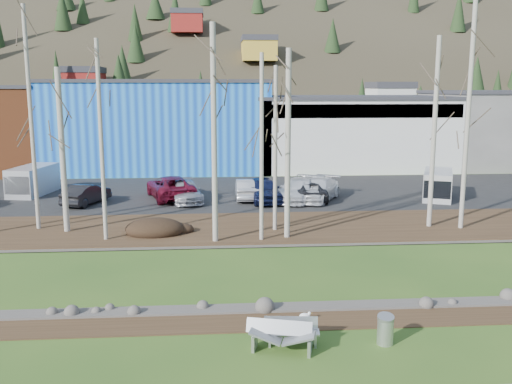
{
  "coord_description": "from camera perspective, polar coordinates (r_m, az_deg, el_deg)",
  "views": [
    {
      "loc": [
        -1.03,
        -15.68,
        7.69
      ],
      "look_at": [
        1.07,
        12.21,
        2.5
      ],
      "focal_mm": 40.0,
      "sensor_mm": 36.0,
      "label": 1
    }
  ],
  "objects": [
    {
      "name": "car_9",
      "position": [
        38.3,
        4.56,
        0.22
      ],
      "size": [
        4.17,
        5.39,
        1.46
      ],
      "primitive_type": "imported",
      "rotation": [
        0.0,
        0.0,
        -0.49
      ],
      "color": "white",
      "rests_on": "parking_lot"
    },
    {
      "name": "near_bank_rocks",
      "position": [
        20.32,
        -1.1,
        -11.73
      ],
      "size": [
        80.0,
        0.8,
        0.5
      ],
      "primitive_type": null,
      "color": "#47423D",
      "rests_on": "ground"
    },
    {
      "name": "car_1",
      "position": [
        38.61,
        -16.61,
        -0.21
      ],
      "size": [
        2.73,
        4.28,
        1.33
      ],
      "primitive_type": "imported",
      "rotation": [
        0.0,
        0.0,
        2.79
      ],
      "color": "black",
      "rests_on": "parking_lot"
    },
    {
      "name": "bench_intact",
      "position": [
        17.76,
        3.6,
        -13.72
      ],
      "size": [
        1.67,
        0.65,
        0.82
      ],
      "rotation": [
        0.0,
        0.0,
        -0.1
      ],
      "color": "silver",
      "rests_on": "ground"
    },
    {
      "name": "car_8",
      "position": [
        38.48,
        6.21,
        0.24
      ],
      "size": [
        4.17,
        5.39,
        1.46
      ],
      "primitive_type": "imported",
      "rotation": [
        0.0,
        0.0,
        -0.49
      ],
      "color": "white",
      "rests_on": "parking_lot"
    },
    {
      "name": "building_white",
      "position": [
        56.36,
        9.13,
        6.02
      ],
      "size": [
        18.36,
        12.24,
        6.8
      ],
      "color": "silver",
      "rests_on": "ground"
    },
    {
      "name": "birch_2",
      "position": [
        31.14,
        -18.81,
        3.9
      ],
      "size": [
        0.3,
        0.3,
        8.51
      ],
      "color": "#B4B0A3",
      "rests_on": "far_bank"
    },
    {
      "name": "birch_1",
      "position": [
        32.15,
        -21.56,
        6.72
      ],
      "size": [
        0.21,
        0.21,
        11.64
      ],
      "color": "#B4B0A3",
      "rests_on": "far_bank"
    },
    {
      "name": "birch_8",
      "position": [
        31.98,
        17.38,
        5.61
      ],
      "size": [
        0.25,
        0.25,
        10.15
      ],
      "color": "#B4B0A3",
      "rests_on": "far_bank"
    },
    {
      "name": "car_2",
      "position": [
        39.32,
        -8.53,
        0.48
      ],
      "size": [
        4.03,
        6.11,
        1.56
      ],
      "primitive_type": "imported",
      "rotation": [
        0.0,
        0.0,
        3.42
      ],
      "color": "maroon",
      "rests_on": "parking_lot"
    },
    {
      "name": "hillside",
      "position": [
        100.17,
        -3.85,
        16.1
      ],
      "size": [
        160.0,
        72.0,
        35.0
      ],
      "primitive_type": null,
      "color": "#2F281B",
      "rests_on": "ground"
    },
    {
      "name": "car_4",
      "position": [
        37.89,
        0.77,
        0.24
      ],
      "size": [
        2.44,
        4.88,
        1.6
      ],
      "primitive_type": "imported",
      "rotation": [
        0.0,
        0.0,
        0.12
      ],
      "color": "#161E44",
      "rests_on": "parking_lot"
    },
    {
      "name": "birch_7",
      "position": [
        28.29,
        3.21,
        4.69
      ],
      "size": [
        0.28,
        0.28,
        9.36
      ],
      "color": "#B4B0A3",
      "rests_on": "far_bank"
    },
    {
      "name": "bench_damaged",
      "position": [
        17.34,
        2.53,
        -14.21
      ],
      "size": [
        2.05,
        1.12,
        0.87
      ],
      "rotation": [
        0.0,
        0.0,
        -0.27
      ],
      "color": "silver",
      "rests_on": "ground"
    },
    {
      "name": "birch_4",
      "position": [
        27.53,
        -4.22,
        5.7
      ],
      "size": [
        0.27,
        0.27,
        10.49
      ],
      "color": "#B4B0A3",
      "rests_on": "far_bank"
    },
    {
      "name": "litter_bin",
      "position": [
        18.13,
        12.8,
        -13.39
      ],
      "size": [
        0.54,
        0.54,
        0.84
      ],
      "primitive_type": "cylinder",
      "rotation": [
        0.0,
        0.0,
        -0.11
      ],
      "color": "silver",
      "rests_on": "ground"
    },
    {
      "name": "seagull",
      "position": [
        19.48,
        4.94,
        -12.22
      ],
      "size": [
        0.44,
        0.21,
        0.32
      ],
      "rotation": [
        0.0,
        0.0,
        -0.02
      ],
      "color": "gold",
      "rests_on": "ground"
    },
    {
      "name": "dirt_mound",
      "position": [
        30.13,
        -10.09,
        -3.56
      ],
      "size": [
        3.08,
        2.17,
        0.6
      ],
      "primitive_type": "ellipsoid",
      "color": "black",
      "rests_on": "far_bank"
    },
    {
      "name": "river",
      "position": [
        24.16,
        -1.65,
        -8.05
      ],
      "size": [
        80.0,
        8.0,
        0.9
      ],
      "primitive_type": null,
      "color": "black",
      "rests_on": "ground"
    },
    {
      "name": "car_5",
      "position": [
        38.74,
        -0.92,
        0.32
      ],
      "size": [
        1.5,
        4.24,
        1.39
      ],
      "primitive_type": "imported",
      "rotation": [
        0.0,
        0.0,
        3.14
      ],
      "color": "silver",
      "rests_on": "parking_lot"
    },
    {
      "name": "far_bank",
      "position": [
        31.15,
        -2.28,
        -3.65
      ],
      "size": [
        80.0,
        7.0,
        0.15
      ],
      "primitive_type": "cube",
      "color": "#382616",
      "rests_on": "ground"
    },
    {
      "name": "van_grey",
      "position": [
        43.29,
        -21.5,
        1.06
      ],
      "size": [
        2.69,
        4.82,
        1.99
      ],
      "rotation": [
        0.0,
        0.0,
        -0.18
      ],
      "color": "#B9BBBE",
      "rests_on": "parking_lot"
    },
    {
      "name": "building_grey",
      "position": [
        62.04,
        23.74,
        5.9
      ],
      "size": [
        14.28,
        12.24,
        7.3
      ],
      "color": "#65625E",
      "rests_on": "ground"
    },
    {
      "name": "birch_3",
      "position": [
        28.81,
        -15.21,
        4.87
      ],
      "size": [
        0.2,
        0.2,
        9.79
      ],
      "color": "#B4B0A3",
      "rests_on": "far_bank"
    },
    {
      "name": "birch_9",
      "position": [
        32.04,
        20.44,
        7.21
      ],
      "size": [
        0.24,
        0.24,
        12.12
      ],
      "color": "#B4B0A3",
      "rests_on": "far_bank"
    },
    {
      "name": "birch_6",
      "position": [
        27.79,
        0.57,
        4.36
      ],
      "size": [
        0.2,
        0.2,
        9.13
      ],
      "color": "#B4B0A3",
      "rests_on": "far_bank"
    },
    {
      "name": "birch_5",
      "position": [
        29.82,
        1.95,
        4.27
      ],
      "size": [
        0.21,
        0.21,
        8.61
      ],
      "color": "#B4B0A3",
      "rests_on": "far_bank"
    },
    {
      "name": "building_blue",
      "position": [
        55.02,
        -9.54,
        6.68
      ],
      "size": [
        20.4,
        12.24,
        8.3
      ],
      "color": "blue",
      "rests_on": "ground"
    },
    {
      "name": "far_bank_rocks",
      "position": [
        28.08,
        -2.04,
        -5.39
      ],
      "size": [
        80.0,
        0.8,
        0.46
      ],
      "primitive_type": null,
      "color": "#47423D",
      "rests_on": "ground"
    },
    {
      "name": "car_7",
      "position": [
        38.25,
        4.14,
        0.21
      ],
      "size": [
        4.17,
        5.39,
        1.46
      ],
      "primitive_type": "imported",
      "rotation": [
        0.0,
        0.0,
        -0.49
      ],
      "color": "white",
      "rests_on": "parking_lot"
    },
    {
      "name": "dirt_strip",
      "position": [
        19.4,
        -0.93,
        -12.8
      ],
      "size": [
        80.0,
        1.8,
        0.03
      ],
      "primitive_type": "cube",
      "color": "#382616",
      "rests_on": "ground"
    },
    {
      "name": "car_6",
      "position": [
        38.64,
        5.31,
        0.16
      ],
      "size": [
        2.34,
        4.71,
        1.28
      ],
      "primitive_type": "imported",
      "rotation": [
        0.0,
        0.0,
        3.09
      ],
      "color": "#2B2A2E",
      "rests_on": "parking_lot"
    },
    {
      "name": "car_3",
      "position": [
        38.17,
        -7.05,
        0.05
      ],
      "size": [
        2.69,
        4.89,
        1.34
      ],
      "primitive_type": "imported",
      "rotation": [
        0.0,
        0.0,
        0.18
      ],
      "color": "#AFB1B8",
      "rests_on": "parking_lot"
    },
    {
      "name": "ground",
      "position": [
        17.5,
        -0.5,
        -15.56
      ],
      "size": [
        200.0,
        200.0,
        0.0
      ],
      "primitive_type": "plane",
      "color": "#2F511B",
      "rests_on": "ground"
    },
    {
      "name": "van_white",
      "position": [
        40.73,
        17.71,
        0.67
      ],
      "size": [
        3.32,
        4.68,
        1.89
      ],
      "rotation": [
        0.0,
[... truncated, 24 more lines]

